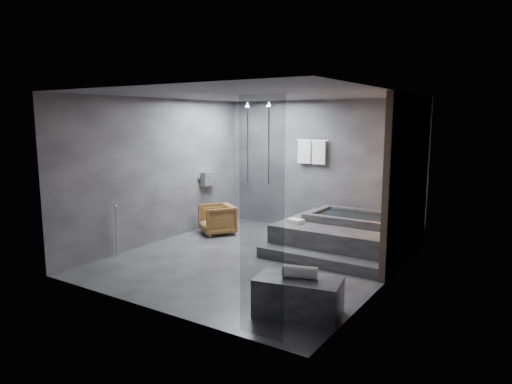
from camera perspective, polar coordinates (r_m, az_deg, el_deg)
The scene contains 7 objects.
room at distance 7.67m, azimuth 3.49°, elevation 4.08°, with size 5.00×5.04×2.82m.
tub_deck at distance 8.72m, azimuth 11.10°, elevation -5.34°, with size 2.20×2.00×0.50m, color #2E2E30.
tub_step at distance 7.72m, azimuth 7.76°, elevation -8.40°, with size 2.20×0.36×0.18m, color #2E2E30.
concrete_bench at distance 5.81m, azimuth 5.31°, elevation -12.83°, with size 1.04×0.57×0.47m, color #353437.
driftwood_chair at distance 9.64m, azimuth -4.87°, elevation -3.43°, with size 0.66×0.68×0.62m, color #3F260F.
rolled_towel at distance 5.70m, azimuth 5.52°, elevation -9.93°, with size 0.15×0.15×0.43m, color white.
deck_towel at distance 8.45m, azimuth 4.98°, elevation -3.65°, with size 0.28×0.20×0.07m, color silver.
Camera 1 is at (4.14, -6.41, 2.41)m, focal length 32.00 mm.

